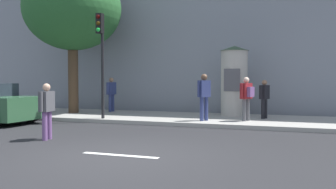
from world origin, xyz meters
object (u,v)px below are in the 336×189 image
object	(u,v)px
traffic_light	(101,48)
pedestrian_with_bag	(204,93)
poster_column	(234,80)
street_tree	(72,9)
pedestrian_tallest	(264,96)
pedestrian_in_dark_shirt	(111,92)
pedestrian_in_red_top	(247,95)
pedestrian_near_pole	(47,107)

from	to	relation	value
traffic_light	pedestrian_with_bag	distance (m)	4.26
pedestrian_with_bag	poster_column	bearing A→B (deg)	71.99
poster_column	street_tree	size ratio (longest dim) A/B	0.44
pedestrian_with_bag	traffic_light	bearing A→B (deg)	-170.73
pedestrian_tallest	pedestrian_in_dark_shirt	world-z (taller)	pedestrian_in_dark_shirt
pedestrian_in_dark_shirt	pedestrian_with_bag	distance (m)	5.41
traffic_light	street_tree	xyz separation A→B (m)	(-2.43, 1.78, 1.91)
street_tree	pedestrian_in_red_top	bearing A→B (deg)	-5.20
poster_column	pedestrian_with_bag	size ratio (longest dim) A/B	1.69
pedestrian_near_pole	pedestrian_in_red_top	bearing A→B (deg)	47.20
street_tree	pedestrian_tallest	world-z (taller)	street_tree
pedestrian_tallest	street_tree	bearing A→B (deg)	-177.78
street_tree	pedestrian_in_dark_shirt	world-z (taller)	street_tree
street_tree	pedestrian_near_pole	bearing A→B (deg)	-62.50
pedestrian_near_pole	pedestrian_in_dark_shirt	size ratio (longest dim) A/B	0.98
pedestrian_with_bag	pedestrian_in_dark_shirt	bearing A→B (deg)	155.92
pedestrian_in_dark_shirt	pedestrian_with_bag	size ratio (longest dim) A/B	0.93
traffic_light	pedestrian_tallest	xyz separation A→B (m)	(5.86, 2.10, -1.84)
pedestrian_in_dark_shirt	pedestrian_with_bag	xyz separation A→B (m)	(4.94, -2.21, 0.07)
traffic_light	pedestrian_tallest	world-z (taller)	traffic_light
traffic_light	pedestrian_tallest	distance (m)	6.49
pedestrian_in_dark_shirt	pedestrian_with_bag	world-z (taller)	pedestrian_with_bag
street_tree	traffic_light	bearing A→B (deg)	-36.24
traffic_light	pedestrian_near_pole	xyz separation A→B (m)	(0.60, -4.03, -1.94)
pedestrian_in_red_top	pedestrian_in_dark_shirt	size ratio (longest dim) A/B	1.00
street_tree	pedestrian_in_red_top	size ratio (longest dim) A/B	4.09
pedestrian_with_bag	pedestrian_tallest	bearing A→B (deg)	36.33
street_tree	pedestrian_in_dark_shirt	xyz separation A→B (m)	(1.34, 1.06, -3.67)
pedestrian_in_red_top	pedestrian_in_dark_shirt	distance (m)	6.65
poster_column	pedestrian_with_bag	world-z (taller)	poster_column
pedestrian_tallest	pedestrian_in_dark_shirt	xyz separation A→B (m)	(-6.94, 0.74, 0.08)
street_tree	poster_column	bearing A→B (deg)	8.72
pedestrian_in_dark_shirt	pedestrian_with_bag	bearing A→B (deg)	-24.08
traffic_light	pedestrian_tallest	bearing A→B (deg)	19.72
poster_column	pedestrian_in_red_top	xyz separation A→B (m)	(0.74, -1.78, -0.51)
street_tree	pedestrian_with_bag	distance (m)	7.34
poster_column	pedestrian_in_dark_shirt	world-z (taller)	poster_column
poster_column	pedestrian_near_pole	size ratio (longest dim) A/B	1.86
traffic_light	pedestrian_in_red_top	bearing A→B (deg)	11.40
poster_column	pedestrian_near_pole	world-z (taller)	poster_column
pedestrian_near_pole	poster_column	bearing A→B (deg)	59.94
pedestrian_with_bag	pedestrian_in_red_top	bearing A→B (deg)	16.85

